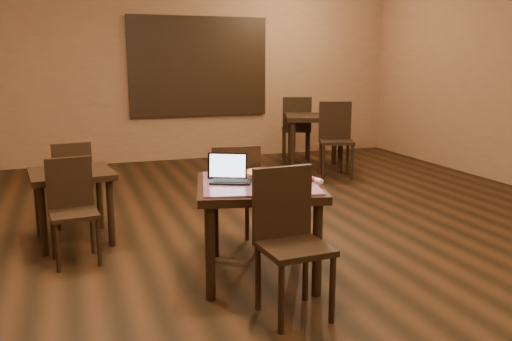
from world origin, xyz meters
name	(u,v)px	position (x,y,z in m)	size (l,w,h in m)	color
ground	(282,261)	(0.00, 0.00, 0.00)	(10.00, 10.00, 0.00)	black
wall_back	(169,70)	(0.00, 5.00, 1.50)	(8.00, 0.02, 3.00)	#936A4B
mural	(199,67)	(0.50, 4.96, 1.55)	(2.34, 0.05, 1.64)	#285494
tiled_table	(259,195)	(-0.30, -0.25, 0.66)	(1.11, 1.11, 0.76)	black
chair_main_near	(289,233)	(-0.30, -0.86, 0.55)	(0.45, 0.45, 0.98)	black
chair_main_far	(234,192)	(-0.30, 0.37, 0.54)	(0.45, 0.45, 0.96)	black
laptop	(229,174)	(-0.50, -0.15, 0.82)	(0.36, 0.35, 0.21)	black
plate	(295,184)	(-0.08, -0.43, 0.77)	(0.24, 0.24, 0.01)	white
pizza_slice	(295,182)	(-0.08, -0.43, 0.79)	(0.19, 0.19, 0.02)	#FAE2A7
pizza_pan	(263,174)	(-0.18, -0.01, 0.77)	(0.34, 0.34, 0.01)	silver
pizza_whole	(263,172)	(-0.18, -0.01, 0.78)	(0.31, 0.31, 0.02)	#FAE2A7
spatula	(266,172)	(-0.16, -0.03, 0.79)	(0.09, 0.22, 0.01)	silver
napkin_roll	(315,179)	(0.10, -0.39, 0.78)	(0.07, 0.17, 0.04)	white
other_table_a	(315,124)	(1.97, 3.54, 0.69)	(1.14, 1.14, 0.83)	black
other_table_a_chair_near	(336,135)	(2.00, 2.91, 0.61)	(0.60, 0.60, 1.08)	black
other_table_a_chair_far	(296,125)	(1.94, 4.17, 0.61)	(0.60, 0.60, 1.08)	black
other_table_b	(72,183)	(-1.63, 1.12, 0.56)	(0.79, 0.79, 0.67)	black
other_table_b_chair_near	(72,204)	(-1.64, 0.62, 0.49)	(0.41, 0.41, 0.87)	black
other_table_b_chair_far	(72,179)	(-1.62, 1.63, 0.49)	(0.41, 0.41, 0.87)	black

